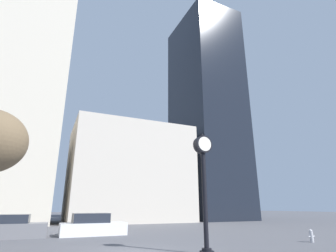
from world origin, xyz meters
TOP-DOWN VIEW (x-y plane):
  - building_tall_tower at (-9.68, 24.00)m, footprint 13.90×12.00m
  - building_storefront_row at (6.40, 24.00)m, footprint 15.12×12.00m
  - building_glass_modern at (19.48, 24.00)m, footprint 8.56×12.00m
  - street_clock at (2.75, -1.32)m, footprint 0.79×0.59m
  - car_grey at (-5.11, 8.24)m, footprint 4.01×1.92m
  - car_white at (-0.30, 8.03)m, footprint 4.26×1.79m
  - fire_hydrant_far at (9.90, -0.48)m, footprint 0.46×0.20m

SIDE VIEW (x-z plane):
  - fire_hydrant_far at x=9.90m, z-range 0.01..0.66m
  - car_grey at x=-5.11m, z-range -0.10..1.27m
  - car_white at x=-0.30m, z-range -0.11..1.29m
  - street_clock at x=2.75m, z-range 0.64..5.64m
  - building_storefront_row at x=6.40m, z-range 0.00..12.18m
  - building_tall_tower at x=-9.68m, z-range 0.00..28.84m
  - building_glass_modern at x=19.48m, z-range 0.00..34.43m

